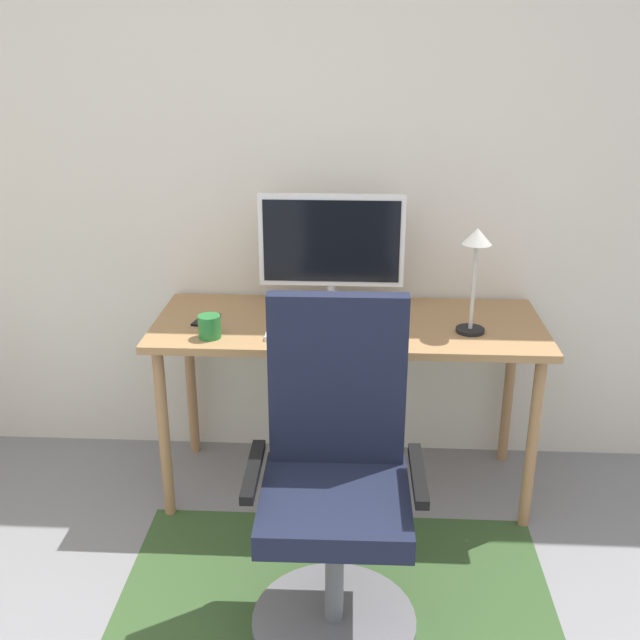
{
  "coord_description": "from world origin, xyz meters",
  "views": [
    {
      "loc": [
        0.26,
        -0.96,
        1.83
      ],
      "look_at": [
        0.12,
        1.57,
        0.86
      ],
      "focal_mm": 41.94,
      "sensor_mm": 36.0,
      "label": 1
    }
  ],
  "objects": [
    {
      "name": "wall_back",
      "position": [
        0.0,
        2.2,
        1.3
      ],
      "size": [
        6.0,
        0.1,
        2.6
      ],
      "primitive_type": "cube",
      "color": "silver",
      "rests_on": "ground"
    },
    {
      "name": "desk_lamp",
      "position": [
        0.69,
        1.74,
        1.05
      ],
      "size": [
        0.11,
        0.11,
        0.41
      ],
      "color": "black",
      "rests_on": "desk"
    },
    {
      "name": "desk",
      "position": [
        0.22,
        1.82,
        0.68
      ],
      "size": [
        1.55,
        0.61,
        0.76
      ],
      "color": "#A2784B",
      "rests_on": "ground"
    },
    {
      "name": "computer_mouse",
      "position": [
        0.42,
        1.64,
        0.78
      ],
      "size": [
        0.06,
        0.1,
        0.03
      ],
      "primitive_type": "ellipsoid",
      "color": "white",
      "rests_on": "desk"
    },
    {
      "name": "area_rug",
      "position": [
        0.2,
        1.07,
        0.0
      ],
      "size": [
        1.5,
        1.04,
        0.01
      ],
      "primitive_type": "cube",
      "color": "#345229",
      "rests_on": "ground"
    },
    {
      "name": "monitor",
      "position": [
        0.14,
        1.99,
        1.03
      ],
      "size": [
        0.59,
        0.18,
        0.48
      ],
      "color": "#B2B2B7",
      "rests_on": "desk"
    },
    {
      "name": "coffee_cup",
      "position": [
        -0.3,
        1.63,
        0.8
      ],
      "size": [
        0.09,
        0.09,
        0.09
      ],
      "primitive_type": "cylinder",
      "color": "#227231",
      "rests_on": "desk"
    },
    {
      "name": "keyboard",
      "position": [
        0.13,
        1.66,
        0.77
      ],
      "size": [
        0.43,
        0.13,
        0.02
      ],
      "primitive_type": "cube",
      "color": "white",
      "rests_on": "desk"
    },
    {
      "name": "office_chair",
      "position": [
        0.2,
        1.03,
        0.44
      ],
      "size": [
        0.54,
        0.54,
        1.1
      ],
      "rotation": [
        0.0,
        0.0,
        0.01
      ],
      "color": "slate",
      "rests_on": "ground"
    },
    {
      "name": "cell_phone",
      "position": [
        -0.35,
        1.8,
        0.77
      ],
      "size": [
        0.1,
        0.15,
        0.01
      ],
      "primitive_type": "cube",
      "rotation": [
        0.0,
        0.0,
        -0.23
      ],
      "color": "black",
      "rests_on": "desk"
    }
  ]
}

